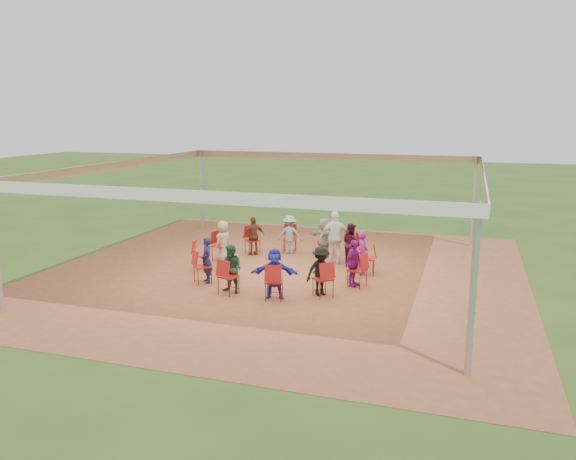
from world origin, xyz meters
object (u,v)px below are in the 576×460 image
(chair_10, at_px, (323,279))
(person_seated_6, at_px, (207,260))
(person_seated_4, at_px, (254,236))
(person_seated_9, at_px, (321,271))
(chair_11, at_px, (357,270))
(chair_5, at_px, (220,246))
(laptop, at_px, (357,254))
(person_seated_5, at_px, (223,241))
(chair_7, at_px, (203,267))
(chair_2, at_px, (326,242))
(chair_8, at_px, (228,277))
(person_seated_1, at_px, (351,244))
(person_seated_3, at_px, (290,235))
(person_seated_2, at_px, (324,237))
(standing_person, at_px, (335,237))
(chair_0, at_px, (367,259))
(chair_4, at_px, (252,240))
(chair_1, at_px, (354,249))
(person_seated_10, at_px, (353,263))
(person_seated_0, at_px, (363,253))
(person_seated_8, at_px, (275,273))
(chair_6, at_px, (201,255))
(chair_3, at_px, (290,239))
(cable_coil, at_px, (319,273))
(person_seated_7, at_px, (231,269))

(chair_10, distance_m, person_seated_6, 3.22)
(person_seated_4, relative_size, person_seated_9, 1.00)
(chair_11, xyz_separation_m, person_seated_6, (-3.84, -0.84, 0.17))
(chair_5, xyz_separation_m, laptop, (4.23, -0.21, 0.14))
(person_seated_5, distance_m, person_seated_9, 4.27)
(chair_7, xyz_separation_m, person_seated_4, (0.19, 3.21, 0.17))
(chair_2, relative_size, person_seated_9, 0.74)
(chair_8, xyz_separation_m, person_seated_1, (2.29, 3.74, 0.17))
(person_seated_3, relative_size, laptop, 3.18)
(chair_7, distance_m, person_seated_2, 4.39)
(standing_person, bearing_deg, chair_0, 122.02)
(chair_4, height_order, chair_11, same)
(person_seated_3, relative_size, standing_person, 0.77)
(chair_1, distance_m, person_seated_1, 0.21)
(person_seated_1, bearing_deg, person_seated_9, 135.00)
(chair_11, xyz_separation_m, person_seated_9, (-0.72, -0.94, 0.17))
(chair_1, bearing_deg, chair_11, 150.00)
(person_seated_9, bearing_deg, person_seated_10, 15.00)
(person_seated_3, bearing_deg, person_seated_6, 60.00)
(chair_11, bearing_deg, person_seated_0, 20.63)
(chair_11, bearing_deg, chair_1, 30.00)
(chair_0, distance_m, person_seated_8, 3.22)
(chair_6, relative_size, laptop, 2.34)
(chair_3, bearing_deg, chair_7, 60.00)
(chair_7, relative_size, standing_person, 0.57)
(chair_3, bearing_deg, chair_10, 105.00)
(person_seated_10, bearing_deg, chair_4, 74.59)
(chair_10, relative_size, person_seated_2, 0.74)
(chair_3, relative_size, chair_11, 1.00)
(chair_6, bearing_deg, person_seated_4, 147.38)
(cable_coil, height_order, laptop, laptop)
(person_seated_1, bearing_deg, person_seated_8, 120.00)
(chair_8, xyz_separation_m, person_seated_3, (0.17, 4.38, 0.17))
(chair_4, xyz_separation_m, person_seated_7, (0.95, -3.81, 0.17))
(person_seated_1, distance_m, person_seated_9, 3.13)
(person_seated_1, bearing_deg, chair_1, -90.00)
(person_seated_4, height_order, person_seated_10, same)
(chair_5, distance_m, laptop, 4.23)
(person_seated_4, bearing_deg, chair_10, 90.00)
(chair_1, distance_m, person_seated_6, 4.54)
(chair_5, xyz_separation_m, person_seated_3, (1.73, 1.48, 0.17))
(chair_3, bearing_deg, chair_8, 75.00)
(chair_0, xyz_separation_m, person_seated_2, (-1.63, 1.58, 0.17))
(chair_8, relative_size, cable_coil, 2.25)
(chair_5, relative_size, person_seated_0, 0.74)
(chair_2, xyz_separation_m, person_seated_1, (0.94, -0.72, 0.17))
(person_seated_6, xyz_separation_m, standing_person, (2.76, 2.94, 0.18))
(chair_7, xyz_separation_m, person_seated_1, (3.31, 3.11, 0.17))
(chair_0, relative_size, person_seated_1, 0.74)
(person_seated_6, bearing_deg, chair_6, 170.63)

